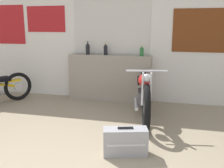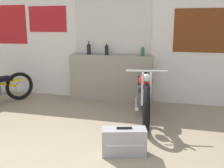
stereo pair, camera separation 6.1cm
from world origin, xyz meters
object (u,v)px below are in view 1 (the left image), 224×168
(bottle_leftmost, at_px, (88,49))
(bottle_left_center, at_px, (106,50))
(hard_case_silver, at_px, (125,142))
(bottle_center, at_px, (142,51))
(motorcycle_red, at_px, (144,93))

(bottle_leftmost, distance_m, bottle_left_center, 0.39)
(bottle_leftmost, bearing_deg, bottle_left_center, 3.70)
(bottle_leftmost, relative_size, hard_case_silver, 0.48)
(bottle_left_center, bearing_deg, bottle_leftmost, -176.30)
(bottle_center, distance_m, hard_case_silver, 2.51)
(bottle_leftmost, height_order, bottle_center, bottle_leftmost)
(bottle_center, relative_size, motorcycle_red, 0.11)
(bottle_leftmost, relative_size, bottle_center, 1.28)
(hard_case_silver, bearing_deg, motorcycle_red, 87.94)
(bottle_leftmost, relative_size, motorcycle_red, 0.14)
(bottle_left_center, height_order, hard_case_silver, bottle_left_center)
(bottle_center, bearing_deg, bottle_left_center, 177.54)
(motorcycle_red, bearing_deg, bottle_left_center, 137.02)
(bottle_left_center, relative_size, bottle_center, 1.18)
(bottle_left_center, xyz_separation_m, motorcycle_red, (0.96, -0.89, -0.68))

